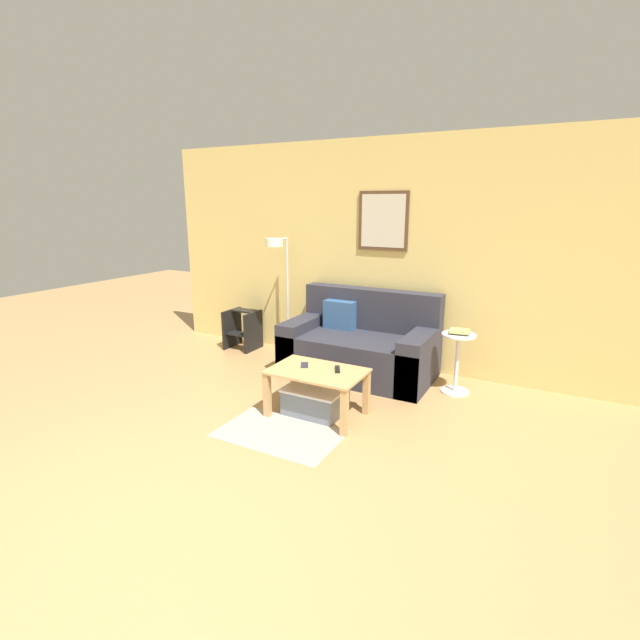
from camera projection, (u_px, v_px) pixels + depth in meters
ground_plane at (140, 539)px, 2.63m from camera, size 16.00×16.00×0.00m
wall_back at (374, 255)px, 5.29m from camera, size 5.60×0.09×2.55m
area_rug at (279, 433)px, 3.83m from camera, size 1.01×0.63×0.01m
couch at (360, 347)px, 5.11m from camera, size 1.60×0.89×0.91m
coffee_table at (317, 379)px, 4.10m from camera, size 0.83×0.54×0.43m
storage_bin at (315, 400)px, 4.19m from camera, size 0.53×0.42×0.24m
floor_lamp at (280, 275)px, 5.52m from camera, size 0.24×0.50×1.45m
side_table at (457, 358)px, 4.59m from camera, size 0.33×0.33×0.61m
book_stack at (460, 332)px, 4.52m from camera, size 0.20×0.17×0.05m
remote_control at (337, 369)px, 4.07m from camera, size 0.11×0.15×0.02m
cell_phone at (305, 365)px, 4.19m from camera, size 0.13×0.15×0.01m
step_stool at (243, 329)px, 6.02m from camera, size 0.38×0.37×0.50m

